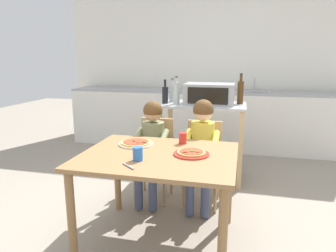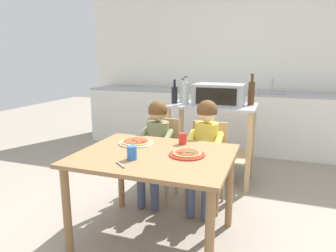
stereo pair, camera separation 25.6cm
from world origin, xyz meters
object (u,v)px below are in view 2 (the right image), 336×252
pizza_plate_red_rimmed (187,154)px  bottle_dark_olive_oil (251,92)px  drinking_cup_red (183,139)px  serving_spoon (120,165)px  drinking_cup_blue (132,153)px  child_in_olive_shirt (156,139)px  bottle_slim_sauce (183,92)px  bottle_squat_spirits (175,94)px  pizza_plate_cream (136,142)px  dining_chair_left (160,152)px  kitchen_island_cart (212,130)px  dining_table (155,166)px  dining_chair_right (207,158)px  toaster_oven (219,94)px  child_in_yellow_shirt (205,142)px  bottle_brown_beer (186,93)px

pizza_plate_red_rimmed → bottle_dark_olive_oil: bearing=77.6°
drinking_cup_red → serving_spoon: 0.68m
drinking_cup_blue → serving_spoon: drinking_cup_blue is taller
pizza_plate_red_rimmed → child_in_olive_shirt: bearing=129.2°
bottle_slim_sauce → serving_spoon: size_ratio=2.01×
bottle_squat_spirits → pizza_plate_cream: size_ratio=0.97×
drinking_cup_red → dining_chair_left: bearing=129.9°
drinking_cup_blue → kitchen_island_cart: bearing=81.0°
bottle_slim_sauce → bottle_squat_spirits: 0.16m
dining_table → dining_chair_left: dining_chair_left is taller
bottle_dark_olive_oil → drinking_cup_red: size_ratio=3.72×
bottle_dark_olive_oil → dining_chair_right: (-0.32, -0.76, -0.57)m
toaster_oven → drinking_cup_blue: size_ratio=5.61×
child_in_yellow_shirt → drinking_cup_blue: size_ratio=10.52×
bottle_brown_beer → serving_spoon: (0.03, -1.63, -0.31)m
toaster_oven → pizza_plate_cream: toaster_oven is taller
toaster_oven → dining_chair_right: size_ratio=0.68×
bottle_slim_sauce → child_in_yellow_shirt: bearing=-60.6°
dining_chair_left → child_in_yellow_shirt: bearing=-14.9°
bottle_brown_beer → dining_chair_right: bottle_brown_beer is taller
drinking_cup_red → drinking_cup_blue: size_ratio=0.95×
pizza_plate_cream → drinking_cup_blue: bearing=-68.5°
kitchen_island_cart → child_in_yellow_shirt: (0.10, -0.77, 0.07)m
drinking_cup_red → bottle_dark_olive_oil: bearing=69.6°
dining_table → child_in_olive_shirt: child_in_olive_shirt is taller
bottle_slim_sauce → bottle_brown_beer: 0.20m
bottle_slim_sauce → bottle_brown_beer: (0.09, -0.17, 0.01)m
dining_chair_right → drinking_cup_blue: size_ratio=8.25×
drinking_cup_blue → serving_spoon: bearing=-97.6°
bottle_slim_sauce → drinking_cup_blue: bearing=-85.4°
bottle_dark_olive_oil → serving_spoon: bottle_dark_olive_oil is taller
kitchen_island_cart → dining_chair_left: size_ratio=1.21×
bottle_brown_beer → dining_chair_right: bearing=-55.0°
pizza_plate_cream → serving_spoon: (0.13, -0.52, -0.01)m
dining_chair_right → drinking_cup_blue: (-0.35, -0.93, 0.29)m
pizza_plate_red_rimmed → dining_chair_right: bearing=90.0°
bottle_brown_beer → serving_spoon: size_ratio=2.26×
kitchen_island_cart → bottle_squat_spirits: 0.60m
bottle_squat_spirits → child_in_olive_shirt: bearing=-86.9°
bottle_dark_olive_oil → serving_spoon: size_ratio=2.49×
dining_table → serving_spoon: 0.36m
toaster_oven → child_in_olive_shirt: 0.96m
pizza_plate_cream → bottle_brown_beer: bearing=84.8°
child_in_yellow_shirt → drinking_cup_red: (-0.12, -0.32, 0.10)m
bottle_dark_olive_oil → serving_spoon: (-0.69, -1.83, -0.32)m
bottle_squat_spirits → dining_chair_left: bearing=-86.2°
kitchen_island_cart → bottle_brown_beer: size_ratio=3.11×
serving_spoon → drinking_cup_red: bearing=69.0°
toaster_oven → bottle_brown_beer: bearing=-168.1°
bottle_slim_sauce → serving_spoon: bottle_slim_sauce is taller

